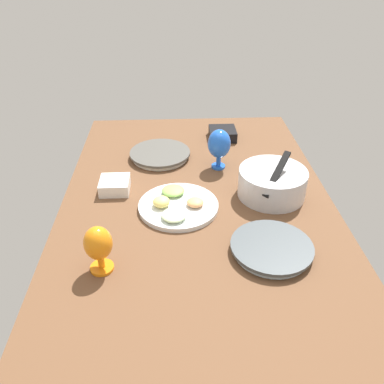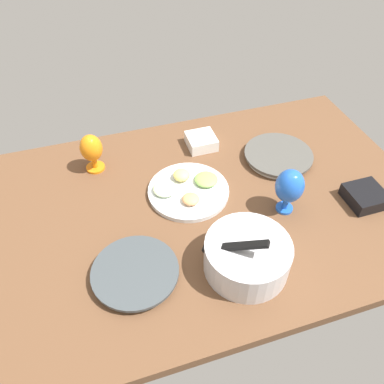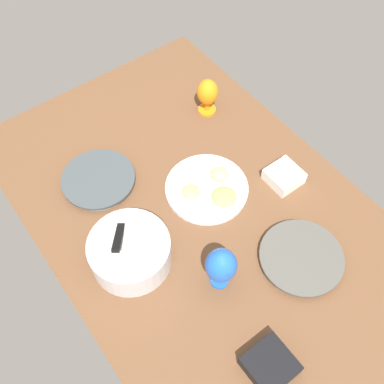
% 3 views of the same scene
% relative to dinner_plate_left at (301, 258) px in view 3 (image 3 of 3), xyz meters
% --- Properties ---
extents(ground_plane, '(1.60, 1.04, 0.04)m').
position_rel_dinner_plate_left_xyz_m(ground_plane, '(0.36, 0.15, -0.04)').
color(ground_plane, brown).
extents(dinner_plate_left, '(0.27, 0.27, 0.03)m').
position_rel_dinner_plate_left_xyz_m(dinner_plate_left, '(0.00, 0.00, 0.00)').
color(dinner_plate_left, silver).
rests_on(dinner_plate_left, ground_plane).
extents(dinner_plate_right, '(0.27, 0.27, 0.03)m').
position_rel_dinner_plate_left_xyz_m(dinner_plate_right, '(0.66, 0.37, 0.00)').
color(dinner_plate_right, silver).
rests_on(dinner_plate_right, ground_plane).
extents(mixing_bowl, '(0.26, 0.26, 0.18)m').
position_rel_dinner_plate_left_xyz_m(mixing_bowl, '(0.33, 0.44, 0.04)').
color(mixing_bowl, silver).
rests_on(mixing_bowl, ground_plane).
extents(fruit_platter, '(0.30, 0.30, 0.05)m').
position_rel_dinner_plate_left_xyz_m(fruit_platter, '(0.41, 0.07, -0.00)').
color(fruit_platter, silver).
rests_on(fruit_platter, ground_plane).
extents(hurricane_glass_orange, '(0.09, 0.09, 0.16)m').
position_rel_dinner_plate_left_xyz_m(hurricane_glass_orange, '(0.71, -0.17, 0.08)').
color(hurricane_glass_orange, orange).
rests_on(hurricane_glass_orange, ground_plane).
extents(hurricane_glass_blue, '(0.10, 0.10, 0.18)m').
position_rel_dinner_plate_left_xyz_m(hurricane_glass_blue, '(0.10, 0.26, 0.09)').
color(hurricane_glass_blue, blue).
rests_on(hurricane_glass_blue, ground_plane).
extents(square_bowl_white, '(0.12, 0.12, 0.05)m').
position_rel_dinner_plate_left_xyz_m(square_bowl_white, '(0.27, -0.17, 0.01)').
color(square_bowl_white, white).
rests_on(square_bowl_white, ground_plane).
extents(square_bowl_black, '(0.13, 0.13, 0.05)m').
position_rel_dinner_plate_left_xyz_m(square_bowl_black, '(-0.19, 0.31, 0.01)').
color(square_bowl_black, black).
rests_on(square_bowl_black, ground_plane).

